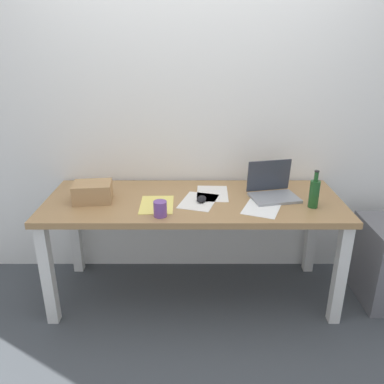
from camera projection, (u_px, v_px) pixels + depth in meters
The scene contains 12 objects.
ground_plane at pixel (192, 292), 2.82m from camera, with size 8.00×8.00×0.00m, color #42474C.
back_wall at pixel (192, 104), 2.74m from camera, with size 5.20×0.08×2.60m, color white.
desk at pixel (192, 212), 2.58m from camera, with size 1.96×0.73×0.74m.
laptop_right at pixel (271, 189), 2.57m from camera, with size 0.35×0.29×0.23m.
beer_bottle at pixel (312, 193), 2.40m from camera, with size 0.06×0.06×0.24m.
computer_mouse at pixel (200, 199), 2.50m from camera, with size 0.06×0.10×0.03m, color black.
cardboard_box at pixel (91, 192), 2.50m from camera, with size 0.24×0.19×0.12m, color tan.
coffee_mug at pixel (159, 209), 2.28m from camera, with size 0.08×0.08×0.10m, color #724799.
paper_sheet_center at pixel (197, 201), 2.51m from camera, with size 0.21×0.30×0.00m, color white.
paper_yellow_folder at pixel (155, 205), 2.46m from camera, with size 0.21×0.30×0.00m, color #F4E06B.
paper_sheet_front_right at pixel (261, 207), 2.42m from camera, with size 0.21×0.30×0.00m, color white.
paper_sheet_near_back at pixel (211, 193), 2.64m from camera, with size 0.21×0.30×0.00m, color white.
Camera 1 is at (-0.01, -2.35, 1.72)m, focal length 35.97 mm.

